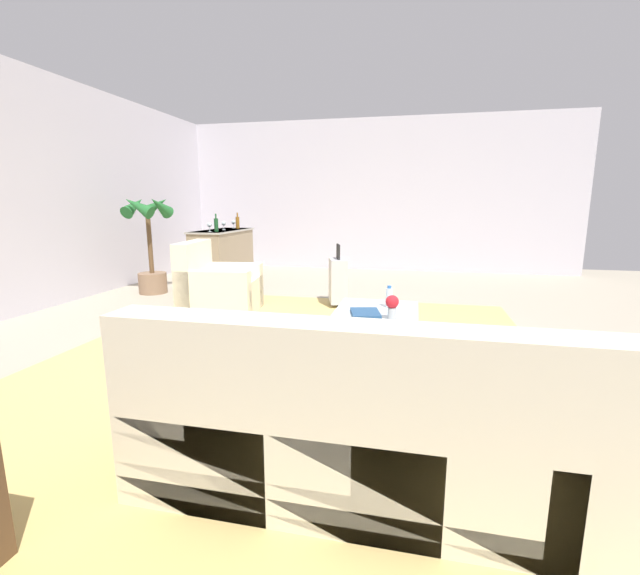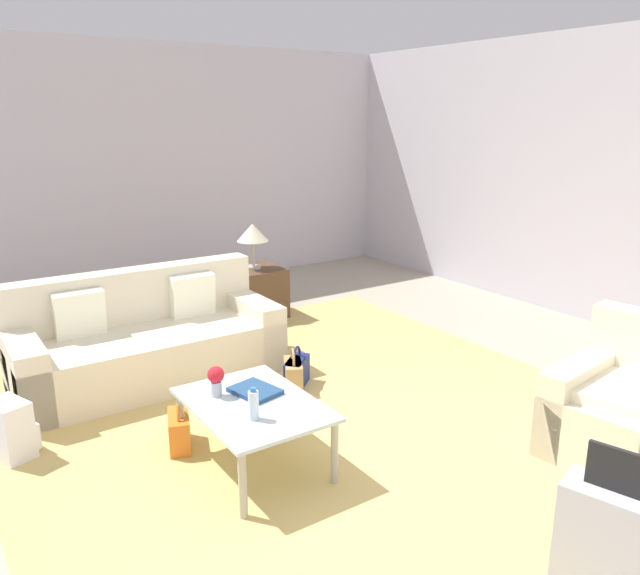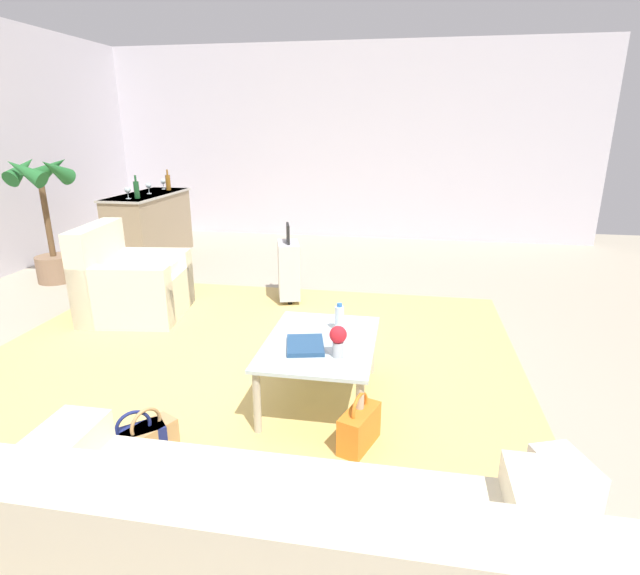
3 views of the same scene
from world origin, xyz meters
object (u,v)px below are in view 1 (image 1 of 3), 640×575
object	(u,v)px
water_bottle	(389,297)
wine_glass_right_of_centre	(234,223)
couch	(362,431)
backpack_white	(573,404)
bar_console	(223,255)
flower_vase	(392,305)
wine_glass_left_of_centre	(224,224)
handbag_tan	(253,375)
armchair	(216,289)
coffee_table	(376,318)
wine_glass_leftmost	(210,225)
wine_bottle_amber	(238,222)
suitcase_silver	(338,280)
coffee_table_book	(365,313)
handbag_navy	(244,376)
wine_bottle_green	(216,225)
potted_palm	(150,241)
handbag_orange	(411,369)

from	to	relation	value
water_bottle	wine_glass_right_of_centre	xyz separation A→B (m)	(3.83, 3.20, 0.49)
couch	backpack_white	size ratio (longest dim) A/B	5.49
bar_console	flower_vase	bearing A→B (deg)	-138.86
flower_vase	wine_glass_left_of_centre	distance (m)	4.94
wine_glass_left_of_centre	handbag_tan	size ratio (longest dim) A/B	0.43
armchair	wine_glass_right_of_centre	distance (m)	2.98
coffee_table	flower_vase	size ratio (longest dim) A/B	4.94
bar_console	wine_glass_left_of_centre	bearing A→B (deg)	-90.00
couch	bar_console	distance (m)	6.19
flower_vase	wine_glass_leftmost	size ratio (longest dim) A/B	1.33
handbag_tan	wine_glass_left_of_centre	bearing A→B (deg)	27.10
bar_console	wine_bottle_amber	world-z (taller)	wine_bottle_amber
coffee_table	backpack_white	xyz separation A→B (m)	(-1.00, -1.29, -0.20)
water_bottle	handbag_tan	distance (m)	1.47
wine_glass_left_of_centre	suitcase_silver	distance (m)	2.88
armchair	coffee_table_book	xyz separation A→B (m)	(-1.41, -2.09, 0.16)
wine_bottle_amber	coffee_table_book	bearing A→B (deg)	-144.43
coffee_table	suitcase_silver	xyz separation A→B (m)	(2.00, 0.70, -0.03)
coffee_table	handbag_navy	size ratio (longest dim) A/B	2.83
armchair	backpack_white	bearing A→B (deg)	-123.52
wine_bottle_green	wine_glass_left_of_centre	bearing A→B (deg)	9.58
couch	handbag_navy	size ratio (longest dim) A/B	6.14
suitcase_silver	potted_palm	xyz separation A→B (m)	(0.20, 3.00, 0.46)
potted_palm	wine_glass_leftmost	bearing A→B (deg)	-39.03
armchair	coffee_table	world-z (taller)	armchair
flower_vase	water_bottle	bearing A→B (deg)	6.79
water_bottle	backpack_white	xyz separation A→B (m)	(-1.20, -1.19, -0.35)
armchair	flower_vase	world-z (taller)	armchair
wine_glass_left_of_centre	handbag_navy	size ratio (longest dim) A/B	0.43
armchair	bar_console	world-z (taller)	bar_console
coffee_table_book	flower_vase	size ratio (longest dim) A/B	1.51
wine_bottle_amber	bar_console	bearing A→B (deg)	165.18
suitcase_silver	handbag_orange	distance (m)	2.70
bar_console	handbag_orange	distance (m)	5.27
wine_glass_leftmost	handbag_orange	bearing A→B (deg)	-135.61
water_bottle	wine_glass_left_of_centre	xyz separation A→B (m)	(3.30, 3.16, 0.49)
wine_glass_left_of_centre	wine_bottle_green	bearing A→B (deg)	-170.42
coffee_table	coffee_table_book	distance (m)	0.16
wine_glass_left_of_centre	potted_palm	xyz separation A→B (m)	(-1.30, 0.64, -0.21)
wine_bottle_green	water_bottle	bearing A→B (deg)	-132.66
backpack_white	potted_palm	distance (m)	5.96
coffee_table_book	handbag_tan	distance (m)	1.11
couch	wine_bottle_amber	world-z (taller)	wine_bottle_amber
wine_glass_leftmost	handbag_orange	size ratio (longest dim) A/B	0.43
wine_bottle_amber	wine_glass_leftmost	bearing A→B (deg)	174.73
backpack_white	armchair	bearing A→B (deg)	56.48
water_bottle	bar_console	world-z (taller)	bar_console
wine_bottle_amber	handbag_tan	distance (m)	5.34
wine_bottle_green	backpack_white	world-z (taller)	wine_bottle_green
armchair	wine_bottle_amber	world-z (taller)	wine_bottle_amber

